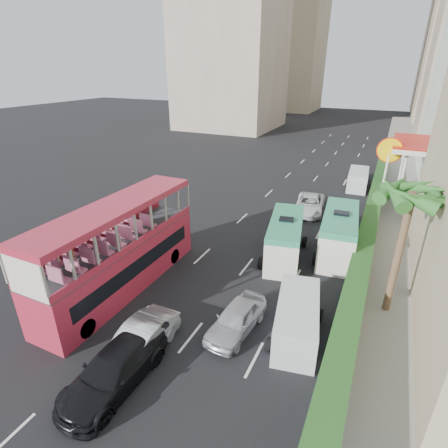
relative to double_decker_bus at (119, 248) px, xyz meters
The scene contains 16 objects.
ground_plane 6.51m from the double_decker_bus, ahead, with size 200.00×200.00×0.00m, color black.
double_decker_bus is the anchor object (origin of this frame).
car_silver_lane_a 6.25m from the double_decker_bus, 43.63° to the right, with size 1.58×4.52×1.49m, color silver.
car_silver_lane_b 7.79m from the double_decker_bus, ahead, with size 1.64×4.08×1.39m, color silver.
car_black 7.38m from the double_decker_bus, 52.74° to the right, with size 2.10×5.17×1.50m, color black.
van_asset 17.60m from the double_decker_bus, 65.89° to the left, with size 2.32×5.02×1.40m, color silver.
minibus_near 10.44m from the double_decker_bus, 44.68° to the left, with size 2.00×6.00×2.66m, color silver.
minibus_far 14.05m from the double_decker_bus, 41.78° to the left, with size 2.14×6.43×2.85m, color silver.
panel_van_near 10.14m from the double_decker_bus, ahead, with size 1.85×4.62×1.85m, color silver.
panel_van_far 26.60m from the double_decker_bus, 67.52° to the left, with size 1.85×4.62×1.85m, color silver.
sidewalk 29.26m from the double_decker_bus, 59.04° to the left, with size 6.00×120.00×0.18m, color #99968C.
kerb_wall 18.66m from the double_decker_bus, 48.93° to the left, with size 0.30×44.00×1.00m, color silver.
hedge 18.60m from the double_decker_bus, 48.93° to the left, with size 1.10×44.00×0.70m, color #2D6626.
palm_tree 14.39m from the double_decker_bus, 16.16° to the left, with size 0.36×0.36×6.40m, color brown.
shell_station 28.02m from the double_decker_bus, 55.18° to the left, with size 6.50×8.00×5.50m, color silver.
tower_left_b 93.68m from the double_decker_bus, 100.08° to the left, with size 16.00×16.00×46.00m, color tan.
Camera 1 is at (6.46, -12.87, 11.71)m, focal length 28.00 mm.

